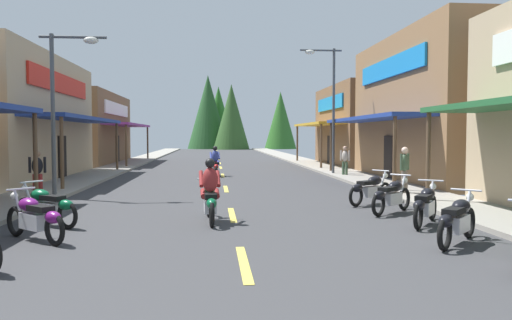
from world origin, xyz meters
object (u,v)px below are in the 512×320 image
Objects in this scene: pedestrian_browsing at (37,171)px; motorcycle_parked_right_3 at (425,205)px; rider_cruising_trailing at (215,164)px; streetlamp_left at (64,89)px; motorcycle_parked_right_4 at (391,195)px; motorcycle_parked_left_2 at (35,217)px; pedestrian_by_shop at (405,168)px; motorcycle_parked_right_5 at (370,189)px; rider_cruising_lead at (210,196)px; motorcycle_parked_left_3 at (47,206)px; motorcycle_parked_right_2 at (457,219)px; streetlamp_right at (328,94)px; pedestrian_waiting at (345,159)px.

motorcycle_parked_right_3 is at bearing 53.25° from pedestrian_browsing.
pedestrian_browsing reaches higher than rider_cruising_trailing.
streetlamp_left is 3.37× the size of motorcycle_parked_right_4.
motorcycle_parked_right_4 is at bearing -118.74° from motorcycle_parked_left_2.
pedestrian_by_shop is at bearing -104.80° from motorcycle_parked_left_2.
rider_cruising_trailing reaches higher than motorcycle_parked_right_3.
motorcycle_parked_right_4 is 13.63m from rider_cruising_trailing.
motorcycle_parked_right_5 is at bearing 68.95° from pedestrian_browsing.
rider_cruising_lead reaches higher than motorcycle_parked_right_4.
motorcycle_parked_right_4 is 4.17m from pedestrian_by_shop.
rider_cruising_trailing is (-4.89, 14.58, 0.17)m from motorcycle_parked_right_3.
streetlamp_left is 7.85m from motorcycle_parked_left_2.
streetlamp_left reaches higher than motorcycle_parked_right_3.
motorcycle_parked_left_3 is 3.80m from rider_cruising_lead.
motorcycle_parked_left_2 is (-8.39, -2.85, 0.00)m from motorcycle_parked_right_4.
motorcycle_parked_right_5 is 0.82× the size of rider_cruising_trailing.
motorcycle_parked_right_5 is (0.08, 5.61, 0.00)m from motorcycle_parked_right_2.
streetlamp_right reaches higher than motorcycle_parked_left_2.
streetlamp_right reaches higher than motorcycle_parked_right_2.
pedestrian_browsing is at bearing 166.07° from pedestrian_waiting.
motorcycle_parked_right_4 is at bearing 42.39° from motorcycle_parked_right_2.
pedestrian_waiting is at bearing -60.44° from streetlamp_right.
motorcycle_parked_left_2 is (-8.56, -1.05, 0.00)m from motorcycle_parked_right_3.
pedestrian_browsing is (-12.61, 0.65, -0.08)m from pedestrian_by_shop.
motorcycle_parked_right_5 is at bearing -160.68° from rider_cruising_trailing.
motorcycle_parked_right_3 is at bearing -124.09° from motorcycle_parked_right_5.
streetlamp_left reaches higher than motorcycle_parked_right_4.
motorcycle_parked_left_3 is at bearing 161.51° from motorcycle_parked_right_5.
streetlamp_right reaches higher than rider_cruising_lead.
motorcycle_parked_right_4 is 0.99× the size of motorcycle_parked_left_2.
streetlamp_right is 3.11× the size of rider_cruising_lead.
rider_cruising_trailing is at bearing 126.30° from pedestrian_waiting.
pedestrian_by_shop is at bearing 20.75° from motorcycle_parked_right_4.
rider_cruising_lead is at bearing -141.38° from motorcycle_parked_left_3.
motorcycle_parked_right_3 is 1.13× the size of pedestrian_waiting.
pedestrian_browsing reaches higher than motorcycle_parked_right_4.
pedestrian_by_shop is (11.64, -0.49, -2.66)m from streetlamp_left.
pedestrian_by_shop is (1.85, 1.96, 0.51)m from motorcycle_parked_right_5.
pedestrian_waiting is at bearing -31.40° from rider_cruising_lead.
pedestrian_waiting reaches higher than rider_cruising_lead.
motorcycle_parked_right_5 is at bearing 95.95° from pedestrian_by_shop.
motorcycle_parked_left_2 is at bearing 132.92° from motorcycle_parked_right_3.
pedestrian_waiting is at bearing -82.70° from motorcycle_parked_left_2.
pedestrian_browsing reaches higher than rider_cruising_lead.
motorcycle_parked_left_3 is 0.84× the size of rider_cruising_trailing.
motorcycle_parked_right_4 is (0.10, 3.86, 0.00)m from motorcycle_parked_right_2.
pedestrian_by_shop is (10.22, 6.56, 0.51)m from motorcycle_parked_left_2.
pedestrian_by_shop reaches higher than motorcycle_parked_right_4.
streetlamp_left is at bearing 94.19° from motorcycle_parked_right_2.
streetlamp_left is 3.20× the size of pedestrian_by_shop.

